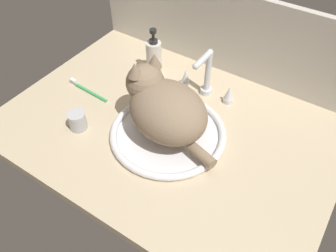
{
  "coord_description": "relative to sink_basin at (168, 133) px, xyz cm",
  "views": [
    {
      "loc": [
        41.95,
        -63.12,
        81.57
      ],
      "look_at": [
        2.05,
        -2.57,
        7.0
      ],
      "focal_mm": 37.4,
      "sensor_mm": 36.0,
      "label": 1
    }
  ],
  "objects": [
    {
      "name": "countertop",
      "position": [
        -2.05,
        2.57,
        -2.46
      ],
      "size": [
        102.65,
        71.58,
        3.0
      ],
      "primitive_type": "cube",
      "color": "#CCB793",
      "rests_on": "ground"
    },
    {
      "name": "backsplash_wall",
      "position": [
        -2.05,
        39.56,
        12.55
      ],
      "size": [
        102.65,
        2.4,
        33.03
      ],
      "primitive_type": "cube",
      "color": "beige",
      "rests_on": "ground"
    },
    {
      "name": "faucet",
      "position": [
        0.0,
        22.87,
        6.12
      ],
      "size": [
        19.81,
        11.77,
        17.62
      ],
      "color": "silver",
      "rests_on": "countertop"
    },
    {
      "name": "metal_jar",
      "position": [
        -24.98,
        -12.51,
        2.02
      ],
      "size": [
        5.56,
        5.56,
        5.93
      ],
      "color": "#B2B5BA",
      "rests_on": "countertop"
    },
    {
      "name": "sink_basin",
      "position": [
        0.0,
        0.0,
        0.0
      ],
      "size": [
        35.39,
        35.39,
        2.22
      ],
      "color": "white",
      "rests_on": "countertop"
    },
    {
      "name": "cat",
      "position": [
        -2.05,
        0.6,
        9.73
      ],
      "size": [
        34.59,
        26.43,
        20.53
      ],
      "color": "#8C755B",
      "rests_on": "sink_basin"
    },
    {
      "name": "soap_pump_bottle",
      "position": [
        -21.6,
        23.65,
        5.72
      ],
      "size": [
        5.43,
        5.43,
        17.64
      ],
      "color": "silver",
      "rests_on": "countertop"
    },
    {
      "name": "toothbrush",
      "position": [
        -34.8,
        1.82,
        -0.34
      ],
      "size": [
        17.66,
        2.11,
        1.7
      ],
      "color": "#3FB266",
      "rests_on": "countertop"
    }
  ]
}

